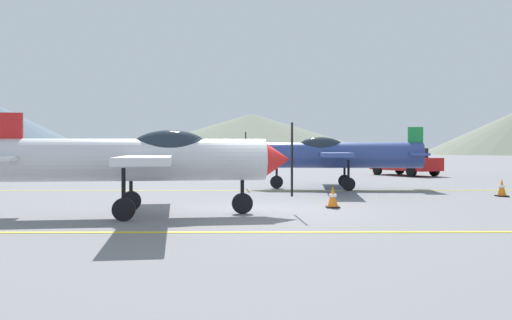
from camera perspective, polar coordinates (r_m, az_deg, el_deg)
name	(u,v)px	position (r m, az deg, el deg)	size (l,w,h in m)	color
ground_plane	(267,212)	(14.56, 1.09, -5.23)	(400.00, 400.00, 0.00)	slate
apron_line_near	(272,232)	(11.02, 1.61, -7.30)	(80.00, 0.16, 0.01)	yellow
apron_line_far	(262,191)	(21.65, 0.57, -3.10)	(80.00, 0.16, 0.01)	yellow
airplane_near	(147,158)	(13.92, -10.96, 0.17)	(7.19, 8.25, 2.46)	silver
airplane_mid	(335,154)	(22.78, 7.96, 0.58)	(7.17, 8.24, 2.46)	#33478C
car_sedan	(405,161)	(34.65, 14.79, -0.13)	(3.64, 4.64, 1.62)	red
traffic_cone_front	(502,188)	(20.79, 23.56, -2.60)	(0.36, 0.36, 0.59)	black
traffic_cone_side	(333,197)	(15.58, 7.76, -3.76)	(0.36, 0.36, 0.59)	black
hill_centerleft	(251,134)	(144.68, -0.48, 2.64)	(68.14, 68.14, 10.42)	slate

